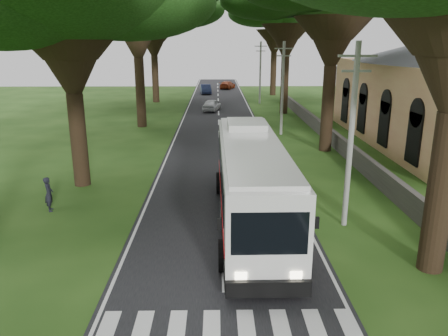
{
  "coord_description": "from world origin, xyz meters",
  "views": [
    {
      "loc": [
        -0.23,
        -12.13,
        7.95
      ],
      "look_at": [
        0.11,
        7.7,
        2.2
      ],
      "focal_mm": 35.0,
      "sensor_mm": 36.0,
      "label": 1
    }
  ],
  "objects_px": {
    "pedestrian": "(49,194)",
    "pole_far": "(260,72)",
    "pole_near": "(351,134)",
    "pole_mid": "(283,87)",
    "coach_bus": "(251,180)",
    "distant_car_b": "(206,89)",
    "distant_car_a": "(212,105)",
    "distant_car_c": "(227,85)"
  },
  "relations": [
    {
      "from": "pedestrian",
      "to": "pole_far",
      "type": "bearing_deg",
      "value": -38.88
    },
    {
      "from": "pole_near",
      "to": "pole_mid",
      "type": "relative_size",
      "value": 1.0
    },
    {
      "from": "coach_bus",
      "to": "distant_car_b",
      "type": "bearing_deg",
      "value": 93.11
    },
    {
      "from": "pole_mid",
      "to": "pedestrian",
      "type": "xyz_separation_m",
      "value": [
        -13.88,
        -18.05,
        -3.33
      ]
    },
    {
      "from": "coach_bus",
      "to": "distant_car_a",
      "type": "distance_m",
      "value": 33.44
    },
    {
      "from": "distant_car_c",
      "to": "pedestrian",
      "type": "relative_size",
      "value": 2.67
    },
    {
      "from": "pole_mid",
      "to": "distant_car_c",
      "type": "distance_m",
      "value": 39.48
    },
    {
      "from": "distant_car_b",
      "to": "coach_bus",
      "type": "bearing_deg",
      "value": -92.35
    },
    {
      "from": "pole_far",
      "to": "pole_near",
      "type": "bearing_deg",
      "value": -90.0
    },
    {
      "from": "pole_mid",
      "to": "distant_car_c",
      "type": "xyz_separation_m",
      "value": [
        -3.82,
        39.14,
        -3.49
      ]
    },
    {
      "from": "coach_bus",
      "to": "distant_car_c",
      "type": "bearing_deg",
      "value": 89.12
    },
    {
      "from": "pole_far",
      "to": "distant_car_a",
      "type": "xyz_separation_m",
      "value": [
        -6.3,
        -6.31,
        -3.45
      ]
    },
    {
      "from": "pole_mid",
      "to": "pedestrian",
      "type": "bearing_deg",
      "value": -127.56
    },
    {
      "from": "pole_near",
      "to": "pedestrian",
      "type": "height_order",
      "value": "pole_near"
    },
    {
      "from": "distant_car_a",
      "to": "distant_car_c",
      "type": "distance_m",
      "value": 25.57
    },
    {
      "from": "pole_mid",
      "to": "pedestrian",
      "type": "distance_m",
      "value": 23.01
    },
    {
      "from": "distant_car_c",
      "to": "distant_car_a",
      "type": "bearing_deg",
      "value": 102.26
    },
    {
      "from": "pole_mid",
      "to": "pole_far",
      "type": "relative_size",
      "value": 1.0
    },
    {
      "from": "coach_bus",
      "to": "distant_car_b",
      "type": "distance_m",
      "value": 51.43
    },
    {
      "from": "pedestrian",
      "to": "pole_near",
      "type": "bearing_deg",
      "value": -116.84
    },
    {
      "from": "pole_near",
      "to": "pole_far",
      "type": "relative_size",
      "value": 1.0
    },
    {
      "from": "pole_far",
      "to": "pedestrian",
      "type": "height_order",
      "value": "pole_far"
    },
    {
      "from": "pole_far",
      "to": "distant_car_a",
      "type": "distance_m",
      "value": 9.56
    },
    {
      "from": "pole_near",
      "to": "distant_car_c",
      "type": "xyz_separation_m",
      "value": [
        -3.82,
        59.14,
        -3.49
      ]
    },
    {
      "from": "pole_near",
      "to": "pole_mid",
      "type": "height_order",
      "value": "same"
    },
    {
      "from": "coach_bus",
      "to": "distant_car_c",
      "type": "height_order",
      "value": "coach_bus"
    },
    {
      "from": "pole_mid",
      "to": "pedestrian",
      "type": "relative_size",
      "value": 4.68
    },
    {
      "from": "pole_far",
      "to": "distant_car_a",
      "type": "height_order",
      "value": "pole_far"
    },
    {
      "from": "distant_car_c",
      "to": "pole_mid",
      "type": "bearing_deg",
      "value": 113.4
    },
    {
      "from": "distant_car_a",
      "to": "pole_far",
      "type": "bearing_deg",
      "value": -122.81
    },
    {
      "from": "pole_mid",
      "to": "distant_car_b",
      "type": "distance_m",
      "value": 32.7
    },
    {
      "from": "coach_bus",
      "to": "pedestrian",
      "type": "relative_size",
      "value": 7.54
    },
    {
      "from": "pole_far",
      "to": "distant_car_a",
      "type": "relative_size",
      "value": 1.95
    },
    {
      "from": "distant_car_b",
      "to": "distant_car_c",
      "type": "relative_size",
      "value": 0.96
    },
    {
      "from": "distant_car_a",
      "to": "pedestrian",
      "type": "distance_m",
      "value": 32.64
    },
    {
      "from": "pole_near",
      "to": "distant_car_c",
      "type": "height_order",
      "value": "pole_near"
    },
    {
      "from": "pole_near",
      "to": "distant_car_a",
      "type": "bearing_deg",
      "value": 100.59
    },
    {
      "from": "pole_mid",
      "to": "pole_far",
      "type": "bearing_deg",
      "value": 90.0
    },
    {
      "from": "distant_car_c",
      "to": "pole_near",
      "type": "bearing_deg",
      "value": 111.52
    },
    {
      "from": "pole_mid",
      "to": "pedestrian",
      "type": "height_order",
      "value": "pole_mid"
    },
    {
      "from": "distant_car_a",
      "to": "distant_car_c",
      "type": "xyz_separation_m",
      "value": [
        2.48,
        25.45,
        -0.03
      ]
    },
    {
      "from": "pole_mid",
      "to": "distant_car_a",
      "type": "relative_size",
      "value": 1.95
    }
  ]
}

